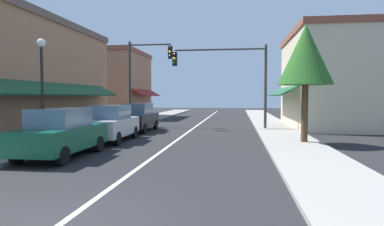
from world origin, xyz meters
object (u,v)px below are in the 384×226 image
(traffic_signal_left_corner, at_px, (143,71))
(tree_right_near, at_px, (306,56))
(parked_car_second_left, at_px, (111,123))
(parked_car_third_left, at_px, (138,117))
(traffic_signal_mast_arm, at_px, (231,71))
(street_lamp_left_near, at_px, (42,74))
(parked_car_nearest_left, at_px, (61,133))

(traffic_signal_left_corner, relative_size, tree_right_near, 1.14)
(parked_car_second_left, xyz_separation_m, parked_car_third_left, (-0.06, 4.60, 0.00))
(parked_car_second_left, relative_size, traffic_signal_mast_arm, 0.67)
(parked_car_third_left, height_order, street_lamp_left_near, street_lamp_left_near)
(street_lamp_left_near, xyz_separation_m, tree_right_near, (11.17, 2.69, 0.92))
(parked_car_nearest_left, distance_m, parked_car_third_left, 8.96)
(parked_car_second_left, height_order, tree_right_near, tree_right_near)
(parked_car_third_left, distance_m, street_lamp_left_near, 7.65)
(parked_car_nearest_left, relative_size, traffic_signal_mast_arm, 0.66)
(parked_car_nearest_left, relative_size, tree_right_near, 0.76)
(parked_car_nearest_left, relative_size, street_lamp_left_near, 0.89)
(parked_car_second_left, height_order, traffic_signal_left_corner, traffic_signal_left_corner)
(traffic_signal_mast_arm, relative_size, street_lamp_left_near, 1.35)
(traffic_signal_mast_arm, distance_m, traffic_signal_left_corner, 6.53)
(traffic_signal_mast_arm, bearing_deg, parked_car_nearest_left, -118.14)
(traffic_signal_mast_arm, height_order, traffic_signal_left_corner, traffic_signal_left_corner)
(traffic_signal_mast_arm, xyz_separation_m, street_lamp_left_near, (-7.72, -8.99, -0.73))
(tree_right_near, bearing_deg, parked_car_third_left, 154.69)
(parked_car_nearest_left, distance_m, parked_car_second_left, 4.36)
(parked_car_nearest_left, distance_m, street_lamp_left_near, 3.50)
(parked_car_second_left, xyz_separation_m, street_lamp_left_near, (-2.01, -2.45, 2.24))
(parked_car_third_left, relative_size, traffic_signal_left_corner, 0.66)
(street_lamp_left_near, relative_size, tree_right_near, 0.85)
(parked_car_third_left, xyz_separation_m, street_lamp_left_near, (-1.95, -7.05, 2.24))
(parked_car_nearest_left, relative_size, parked_car_second_left, 0.99)
(traffic_signal_left_corner, bearing_deg, tree_right_near, -38.19)
(parked_car_third_left, distance_m, traffic_signal_mast_arm, 6.78)
(parked_car_nearest_left, height_order, street_lamp_left_near, street_lamp_left_near)
(parked_car_third_left, bearing_deg, traffic_signal_mast_arm, 18.62)
(parked_car_nearest_left, bearing_deg, tree_right_near, 26.61)
(parked_car_third_left, relative_size, tree_right_near, 0.75)
(street_lamp_left_near, bearing_deg, parked_car_second_left, 50.66)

